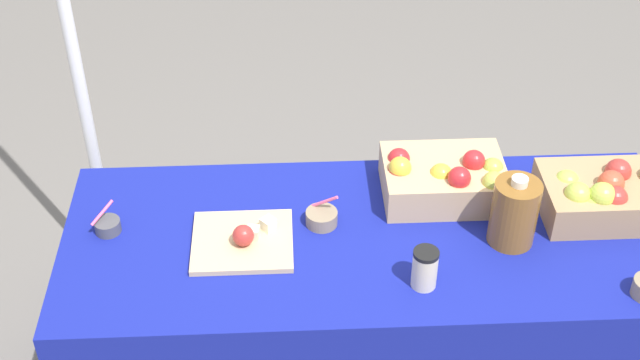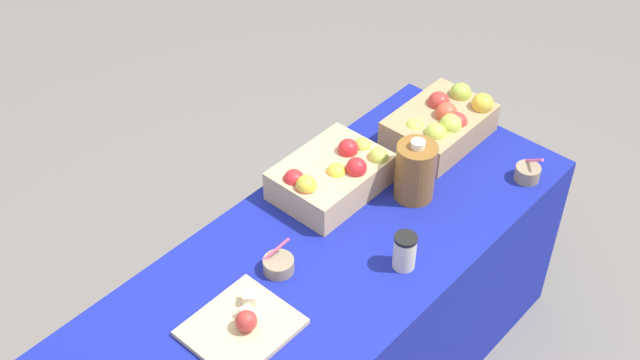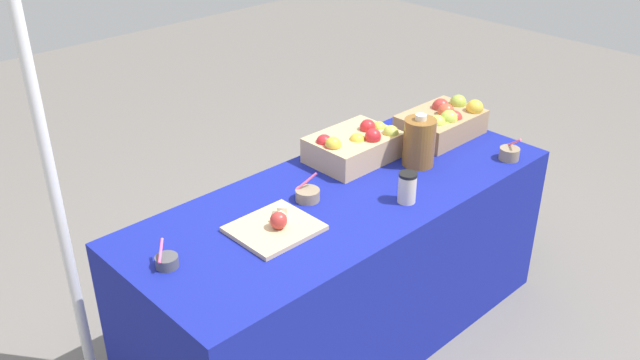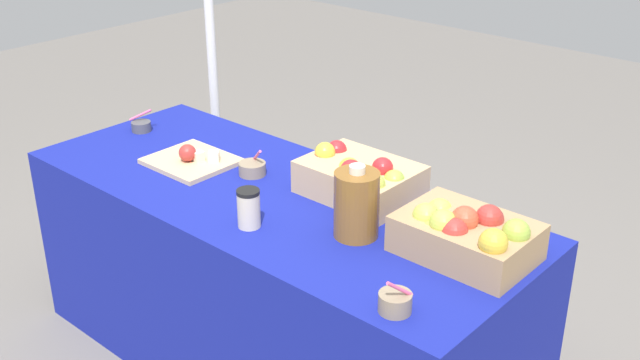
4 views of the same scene
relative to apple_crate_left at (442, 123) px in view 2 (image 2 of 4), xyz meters
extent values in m
cube|color=navy|center=(-0.73, -0.07, -0.44)|extent=(1.90, 0.76, 0.74)
cube|color=tan|center=(0.00, 0.01, -0.02)|extent=(0.39, 0.27, 0.11)
sphere|color=#D14C33|center=(0.00, -0.01, 0.05)|extent=(0.08, 0.08, 0.08)
sphere|color=#B2332D|center=(0.04, 0.05, 0.05)|extent=(0.08, 0.08, 0.08)
sphere|color=#99B742|center=(-0.07, -0.07, 0.00)|extent=(0.08, 0.08, 0.08)
sphere|color=#B2C64C|center=(-0.11, -0.05, 0.04)|extent=(0.08, 0.08, 0.08)
sphere|color=#99B742|center=(0.15, 0.02, 0.05)|extent=(0.08, 0.08, 0.08)
sphere|color=gold|center=(0.13, -0.08, 0.06)|extent=(0.08, 0.08, 0.08)
sphere|color=#B2C64C|center=(-0.04, -0.06, 0.05)|extent=(0.08, 0.08, 0.08)
sphere|color=#B2332D|center=(0.05, 0.05, 0.04)|extent=(0.08, 0.08, 0.08)
sphere|color=#B2332D|center=(0.00, -0.06, 0.03)|extent=(0.08, 0.08, 0.08)
sphere|color=#B2C64C|center=(-0.12, 0.04, 0.02)|extent=(0.08, 0.08, 0.08)
cube|color=tan|center=(-0.49, 0.12, -0.02)|extent=(0.38, 0.28, 0.12)
sphere|color=#B2C64C|center=(-0.35, 0.02, 0.04)|extent=(0.07, 0.07, 0.07)
sphere|color=red|center=(-0.46, 0.03, 0.06)|extent=(0.07, 0.07, 0.07)
sphere|color=#99B742|center=(-0.34, 0.11, 0.03)|extent=(0.07, 0.07, 0.07)
sphere|color=red|center=(-0.63, 0.16, 0.04)|extent=(0.07, 0.07, 0.07)
sphere|color=gold|center=(-0.51, 0.08, 0.03)|extent=(0.07, 0.07, 0.07)
sphere|color=gold|center=(-0.63, 0.10, 0.05)|extent=(0.07, 0.07, 0.07)
sphere|color=red|center=(-0.40, 0.12, 0.05)|extent=(0.07, 0.07, 0.07)
sphere|color=#B2332D|center=(-0.63, 0.10, 0.04)|extent=(0.07, 0.07, 0.07)
cube|color=#D1B284|center=(-1.13, -0.09, -0.07)|extent=(0.30, 0.27, 0.02)
cube|color=beige|center=(-1.05, -0.05, -0.04)|extent=(0.06, 0.06, 0.04)
sphere|color=#B2332D|center=(-1.12, -0.11, -0.02)|extent=(0.07, 0.07, 0.07)
cube|color=beige|center=(-1.09, -0.09, -0.04)|extent=(0.04, 0.04, 0.04)
cylinder|color=gray|center=(0.02, -0.36, -0.05)|extent=(0.09, 0.09, 0.05)
cylinder|color=#EA598C|center=(0.03, -0.37, 0.00)|extent=(0.04, 0.08, 0.07)
cylinder|color=gray|center=(-0.88, -0.01, -0.05)|extent=(0.10, 0.10, 0.05)
cylinder|color=#EA598C|center=(-0.88, 0.01, 0.00)|extent=(0.09, 0.05, 0.07)
cylinder|color=brown|center=(-0.32, -0.11, 0.03)|extent=(0.14, 0.14, 0.21)
cylinder|color=silver|center=(-0.32, -0.11, 0.15)|extent=(0.05, 0.05, 0.02)
cylinder|color=beige|center=(-0.61, -0.29, -0.02)|extent=(0.07, 0.07, 0.11)
cylinder|color=black|center=(-0.61, -0.29, 0.05)|extent=(0.07, 0.07, 0.01)
camera|label=1|loc=(-0.99, -2.06, 1.70)|focal=48.88mm
camera|label=2|loc=(-2.11, -1.28, 1.84)|focal=46.01mm
camera|label=3|loc=(-2.48, -1.76, 1.29)|focal=38.27mm
camera|label=4|loc=(0.99, -1.76, 1.10)|focal=43.45mm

